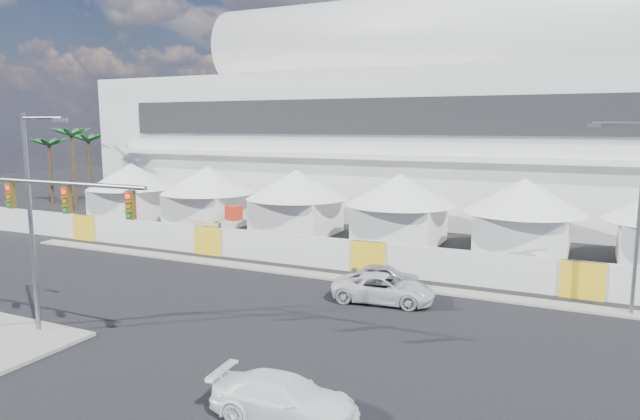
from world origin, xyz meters
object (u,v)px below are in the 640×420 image
at_px(sedan_silver, 385,276).
at_px(pickup_curb, 384,288).
at_px(traffic_mast, 1,237).
at_px(streetlight_curb, 635,203).
at_px(pickup_near, 285,398).
at_px(lot_car_a, 543,264).
at_px(boom_lift, 202,235).
at_px(streetlight_median, 34,208).

distance_m(sedan_silver, pickup_curb, 2.70).
bearing_deg(sedan_silver, pickup_curb, -175.24).
height_order(traffic_mast, streetlight_curb, streetlight_curb).
xyz_separation_m(sedan_silver, pickup_near, (1.97, -15.18, 0.02)).
bearing_deg(streetlight_curb, lot_car_a, 125.76).
distance_m(traffic_mast, streetlight_curb, 28.35).
height_order(pickup_near, lot_car_a, lot_car_a).
relative_size(streetlight_curb, boom_lift, 1.29).
height_order(lot_car_a, streetlight_curb, streetlight_curb).
xyz_separation_m(sedan_silver, boom_lift, (-15.81, 4.24, 0.29)).
relative_size(lot_car_a, traffic_mast, 0.42).
xyz_separation_m(pickup_near, lot_car_a, (5.92, 21.55, 0.05)).
height_order(streetlight_curb, boom_lift, streetlight_curb).
bearing_deg(lot_car_a, streetlight_curb, -109.09).
bearing_deg(streetlight_median, streetlight_curb, 30.63).
distance_m(sedan_silver, streetlight_median, 18.07).
bearing_deg(pickup_near, pickup_curb, 0.05).
relative_size(traffic_mast, streetlight_curb, 1.12).
distance_m(streetlight_median, boom_lift, 18.68).
bearing_deg(streetlight_median, pickup_curb, 41.55).
xyz_separation_m(traffic_mast, boom_lift, (-3.74, 18.51, -3.48)).
bearing_deg(boom_lift, sedan_silver, 2.58).
bearing_deg(streetlight_curb, boom_lift, 172.44).
xyz_separation_m(pickup_curb, boom_lift, (-16.64, 6.81, 0.23)).
xyz_separation_m(traffic_mast, streetlight_median, (0.83, 0.99, 1.13)).
relative_size(sedan_silver, lot_car_a, 0.87).
bearing_deg(streetlight_median, pickup_near, -8.20).
height_order(pickup_curb, streetlight_curb, streetlight_curb).
height_order(sedan_silver, lot_car_a, lot_car_a).
relative_size(pickup_near, streetlight_curb, 0.51).
bearing_deg(lot_car_a, traffic_mast, 171.11).
bearing_deg(pickup_curb, lot_car_a, -44.54).
height_order(pickup_curb, boom_lift, boom_lift).
height_order(pickup_near, traffic_mast, traffic_mast).
relative_size(sedan_silver, pickup_curb, 0.74).
height_order(pickup_curb, traffic_mast, traffic_mast).
relative_size(streetlight_median, streetlight_curb, 1.01).
relative_size(sedan_silver, streetlight_curb, 0.42).
height_order(traffic_mast, streetlight_median, streetlight_median).
xyz_separation_m(streetlight_median, streetlight_curb, (23.33, 13.81, -0.13)).
height_order(traffic_mast, boom_lift, traffic_mast).
height_order(streetlight_median, streetlight_curb, streetlight_median).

